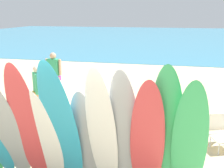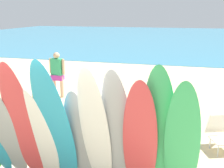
% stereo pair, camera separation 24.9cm
% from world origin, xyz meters
% --- Properties ---
extents(ground, '(60.00, 60.00, 0.00)m').
position_xyz_m(ground, '(0.00, 14.00, 0.00)').
color(ground, '#D3BC8C').
extents(ocean_water, '(60.00, 40.00, 0.02)m').
position_xyz_m(ocean_water, '(0.00, 31.78, 0.01)').
color(ocean_water, teal).
rests_on(ocean_water, ground).
extents(surfboard_rack, '(4.02, 0.07, 0.66)m').
position_xyz_m(surfboard_rack, '(0.00, 0.00, 0.54)').
color(surfboard_rack, brown).
rests_on(surfboard_rack, ground).
extents(surfboard_grey_2, '(0.57, 0.89, 2.19)m').
position_xyz_m(surfboard_grey_2, '(-1.18, -0.61, 1.10)').
color(surfboard_grey_2, '#999EA3').
rests_on(surfboard_grey_2, ground).
extents(surfboard_red_3, '(0.57, 0.95, 2.41)m').
position_xyz_m(surfboard_red_3, '(-0.78, -0.62, 1.21)').
color(surfboard_red_3, '#D13D42').
rests_on(surfboard_red_3, ground).
extents(surfboard_white_4, '(0.64, 0.79, 1.97)m').
position_xyz_m(surfboard_white_4, '(-0.55, -0.53, 0.98)').
color(surfboard_white_4, white).
rests_on(surfboard_white_4, ground).
extents(surfboard_teal_5, '(0.61, 0.97, 2.47)m').
position_xyz_m(surfboard_teal_5, '(-0.18, -0.62, 1.24)').
color(surfboard_teal_5, '#289EC6').
rests_on(surfboard_teal_5, ground).
extents(surfboard_grey_6, '(0.49, 0.66, 1.95)m').
position_xyz_m(surfboard_grey_6, '(0.14, -0.43, 0.98)').
color(surfboard_grey_6, '#999EA3').
rests_on(surfboard_grey_6, ground).
extents(surfboard_white_7, '(0.53, 0.81, 2.38)m').
position_xyz_m(surfboard_white_7, '(0.47, -0.57, 1.19)').
color(surfboard_white_7, white).
rests_on(surfboard_white_7, ground).
extents(surfboard_grey_8, '(0.55, 0.75, 2.34)m').
position_xyz_m(surfboard_grey_8, '(0.82, -0.53, 1.17)').
color(surfboard_grey_8, '#999EA3').
rests_on(surfboard_grey_8, ground).
extents(surfboard_red_9, '(0.58, 0.84, 2.25)m').
position_xyz_m(surfboard_red_9, '(1.18, -0.57, 1.12)').
color(surfboard_red_9, '#D13D42').
rests_on(surfboard_red_9, ground).
extents(surfboard_green_10, '(0.57, 0.75, 2.44)m').
position_xyz_m(surfboard_green_10, '(1.45, -0.51, 1.22)').
color(surfboard_green_10, '#38B266').
rests_on(surfboard_green_10, ground).
extents(surfboard_green_11, '(0.53, 0.91, 2.29)m').
position_xyz_m(surfboard_green_11, '(1.78, -0.59, 1.14)').
color(surfboard_green_11, '#38B266').
rests_on(surfboard_green_11, ground).
extents(beachgoer_near_rack, '(0.43, 0.48, 1.59)m').
position_xyz_m(beachgoer_near_rack, '(-2.32, 2.64, 0.92)').
color(beachgoer_near_rack, beige).
rests_on(beachgoer_near_rack, ground).
extents(beachgoer_midbeach, '(0.63, 0.27, 1.67)m').
position_xyz_m(beachgoer_midbeach, '(-2.71, 4.58, 0.96)').
color(beachgoer_midbeach, tan).
rests_on(beachgoer_midbeach, ground).
extents(beach_chair_striped, '(0.71, 0.80, 0.83)m').
position_xyz_m(beach_chair_striped, '(2.65, 1.87, 0.43)').
color(beach_chair_striped, '#B7B7BC').
rests_on(beach_chair_striped, ground).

